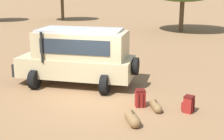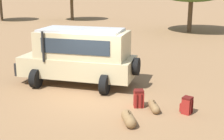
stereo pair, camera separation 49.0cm
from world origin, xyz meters
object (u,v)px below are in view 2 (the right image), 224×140
(duffel_bag_low_black_case, at_px, (129,119))
(duffel_bag_soft_canvas, at_px, (154,107))
(safari_vehicle, at_px, (80,55))
(backpack_beside_front_wheel, at_px, (139,99))
(backpack_cluster_center, at_px, (187,105))

(duffel_bag_low_black_case, relative_size, duffel_bag_soft_canvas, 1.08)
(safari_vehicle, bearing_deg, backpack_beside_front_wheel, -62.84)
(backpack_beside_front_wheel, relative_size, backpack_cluster_center, 1.08)
(backpack_cluster_center, relative_size, duffel_bag_low_black_case, 0.61)
(safari_vehicle, relative_size, backpack_cluster_center, 8.97)
(safari_vehicle, height_order, duffel_bag_low_black_case, safari_vehicle)
(duffel_bag_soft_canvas, bearing_deg, backpack_cluster_center, -27.22)
(backpack_beside_front_wheel, xyz_separation_m, backpack_cluster_center, (1.39, -0.96, -0.02))
(safari_vehicle, distance_m, backpack_beside_front_wheel, 3.67)
(backpack_beside_front_wheel, distance_m, backpack_cluster_center, 1.69)
(safari_vehicle, xyz_separation_m, backpack_cluster_center, (3.00, -4.11, -1.01))
(safari_vehicle, distance_m, duffel_bag_low_black_case, 4.66)
(safari_vehicle, xyz_separation_m, duffel_bag_soft_canvas, (2.02, -3.61, -1.15))
(backpack_beside_front_wheel, relative_size, duffel_bag_soft_canvas, 0.72)
(safari_vehicle, relative_size, duffel_bag_low_black_case, 5.47)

